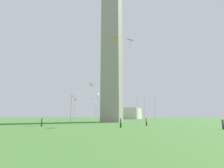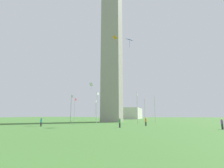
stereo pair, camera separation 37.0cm
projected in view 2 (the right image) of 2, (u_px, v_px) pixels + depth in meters
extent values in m
plane|color=#3D6B2D|center=(112.00, 122.00, 55.59)|extent=(260.00, 260.00, 0.00)
cube|color=gray|center=(112.00, 50.00, 59.92)|extent=(6.11, 6.11, 48.87)
cylinder|color=silver|center=(121.00, 110.00, 69.14)|extent=(0.14, 0.14, 8.06)
cube|color=white|center=(122.00, 102.00, 70.30)|extent=(1.00, 0.03, 0.64)
cylinder|color=silver|center=(95.00, 110.00, 68.02)|extent=(0.14, 0.14, 8.06)
cube|color=white|center=(96.00, 101.00, 69.18)|extent=(1.00, 0.03, 0.64)
cylinder|color=silver|center=(75.00, 110.00, 60.04)|extent=(0.14, 0.14, 8.06)
cube|color=red|center=(76.00, 99.00, 61.19)|extent=(1.00, 0.03, 0.64)
cylinder|color=silver|center=(71.00, 109.00, 49.86)|extent=(0.14, 0.14, 8.06)
cube|color=white|center=(72.00, 96.00, 51.01)|extent=(1.00, 0.03, 0.64)
cylinder|color=silver|center=(97.00, 108.00, 43.46)|extent=(0.14, 0.14, 8.06)
cube|color=white|center=(98.00, 94.00, 44.61)|extent=(1.00, 0.03, 0.64)
cylinder|color=silver|center=(137.00, 108.00, 44.58)|extent=(0.14, 0.14, 8.06)
cube|color=white|center=(137.00, 94.00, 45.73)|extent=(1.00, 0.03, 0.64)
cylinder|color=silver|center=(155.00, 109.00, 52.57)|extent=(0.14, 0.14, 8.06)
cube|color=white|center=(154.00, 97.00, 53.72)|extent=(1.00, 0.03, 0.64)
cylinder|color=silver|center=(145.00, 110.00, 62.74)|extent=(0.14, 0.14, 8.06)
cube|color=red|center=(145.00, 100.00, 63.90)|extent=(1.00, 0.03, 0.64)
cylinder|color=#2D2D38|center=(41.00, 124.00, 33.50)|extent=(0.29, 0.29, 0.80)
cylinder|color=teal|center=(41.00, 121.00, 33.63)|extent=(0.32, 0.32, 0.63)
sphere|color=#936B4C|center=(41.00, 118.00, 33.70)|extent=(0.24, 0.24, 0.24)
cylinder|color=#2D2D38|center=(120.00, 125.00, 30.27)|extent=(0.29, 0.29, 0.80)
cylinder|color=#388C47|center=(120.00, 121.00, 30.40)|extent=(0.32, 0.32, 0.67)
sphere|color=tan|center=(120.00, 118.00, 30.48)|extent=(0.24, 0.24, 0.24)
cylinder|color=#2D2D38|center=(222.00, 127.00, 26.42)|extent=(0.29, 0.29, 0.80)
cylinder|color=purple|center=(222.00, 122.00, 26.55)|extent=(0.32, 0.32, 0.62)
sphere|color=beige|center=(222.00, 119.00, 26.62)|extent=(0.24, 0.24, 0.24)
cylinder|color=#2D2D38|center=(146.00, 124.00, 35.40)|extent=(0.29, 0.29, 0.80)
cylinder|color=orange|center=(146.00, 120.00, 35.53)|extent=(0.32, 0.32, 0.69)
sphere|color=beige|center=(146.00, 118.00, 35.61)|extent=(0.24, 0.24, 0.24)
cube|color=blue|center=(129.00, 40.00, 40.28)|extent=(1.86, 1.83, 0.62)
cylinder|color=#233C9D|center=(130.00, 44.00, 40.08)|extent=(0.04, 0.04, 1.68)
cube|color=white|center=(91.00, 84.00, 54.40)|extent=(1.24, 0.82, 1.25)
cylinder|color=#A7A7A7|center=(91.00, 87.00, 54.23)|extent=(0.04, 0.04, 1.47)
cube|color=orange|center=(115.00, 37.00, 47.53)|extent=(1.49, 1.52, 0.61)
cylinder|color=#A75C15|center=(115.00, 41.00, 47.37)|extent=(0.04, 0.04, 1.37)
cube|color=beige|center=(126.00, 113.00, 103.72)|extent=(23.88, 16.94, 6.26)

